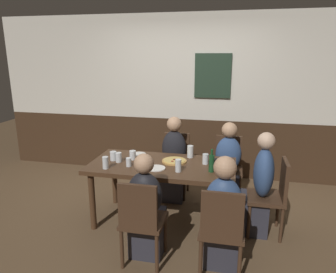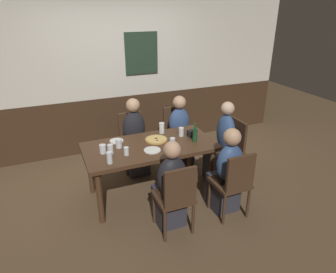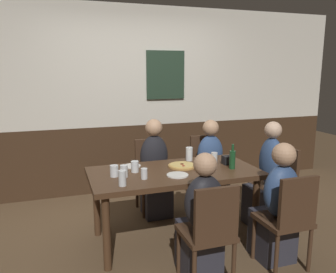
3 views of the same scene
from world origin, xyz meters
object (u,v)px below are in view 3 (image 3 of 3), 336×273
(chair_mid_near, at_px, (210,230))
(pint_glass_pale, at_px, (204,168))
(beer_glass_half, at_px, (135,167))
(person_mid_near, at_px, (201,225))
(tumbler_short, at_px, (214,158))
(person_mid_far, at_px, (155,175))
(plate_white_small, at_px, (132,166))
(chair_right_far, at_px, (206,165))
(beer_bottle_green, at_px, (232,159))
(tumbler_water, at_px, (114,172))
(plate_white_large, at_px, (177,175))
(person_right_far, at_px, (211,170))
(pint_glass_stout, at_px, (144,174))
(chair_right_near, at_px, (289,217))
(condiment_caddy, at_px, (228,160))
(chair_head_east, at_px, (279,181))
(pint_glass_amber, at_px, (189,155))
(pizza, at_px, (182,166))
(beer_glass_tall, at_px, (124,172))
(dining_table, at_px, (174,179))
(person_right_near, at_px, (277,211))
(highball_clear, at_px, (122,179))
(person_head_east, at_px, (267,182))
(chair_mid_far, at_px, (152,171))

(chair_mid_near, height_order, pint_glass_pale, same)
(beer_glass_half, bearing_deg, person_mid_near, -62.78)
(pint_glass_pale, distance_m, tumbler_short, 0.41)
(person_mid_far, height_order, plate_white_small, person_mid_far)
(chair_right_far, xyz_separation_m, beer_bottle_green, (-0.16, -0.96, 0.34))
(person_mid_near, height_order, tumbler_water, person_mid_near)
(person_mid_far, relative_size, plate_white_large, 5.57)
(person_right_far, height_order, pint_glass_stout, person_right_far)
(beer_bottle_green, distance_m, plate_white_large, 0.62)
(beer_glass_half, distance_m, plate_white_large, 0.44)
(chair_right_near, xyz_separation_m, pint_glass_stout, (-1.10, 0.68, 0.29))
(pint_glass_stout, distance_m, condiment_caddy, 0.99)
(chair_right_far, height_order, plate_white_large, chair_right_far)
(chair_mid_near, bearing_deg, chair_head_east, 33.56)
(person_mid_near, relative_size, pint_glass_amber, 7.29)
(person_right_far, bearing_deg, pizza, -137.34)
(chair_head_east, height_order, condiment_caddy, chair_head_east)
(person_right_far, bearing_deg, person_mid_far, 179.88)
(chair_head_east, bearing_deg, plate_white_large, -172.56)
(person_right_far, bearing_deg, beer_glass_tall, -150.43)
(beer_glass_half, bearing_deg, beer_bottle_green, -11.99)
(dining_table, height_order, chair_right_far, chair_right_far)
(person_right_near, relative_size, pint_glass_pale, 8.05)
(chair_right_near, xyz_separation_m, beer_glass_tall, (-1.26, 0.79, 0.29))
(highball_clear, xyz_separation_m, beer_bottle_green, (1.16, 0.16, 0.04))
(person_mid_far, height_order, highball_clear, person_mid_far)
(dining_table, relative_size, person_right_far, 1.51)
(person_head_east, distance_m, tumbler_water, 1.73)
(chair_right_far, distance_m, pint_glass_amber, 0.76)
(plate_white_small, bearing_deg, person_right_near, -40.37)
(person_right_near, xyz_separation_m, tumbler_water, (-1.35, 0.67, 0.31))
(person_mid_near, relative_size, beer_glass_half, 9.88)
(dining_table, bearing_deg, person_mid_near, -90.00)
(chair_mid_near, distance_m, person_mid_near, 0.17)
(person_head_east, distance_m, person_mid_near, 1.29)
(chair_mid_near, height_order, person_right_near, person_right_near)
(person_head_east, xyz_separation_m, beer_glass_tall, (-1.62, -0.04, 0.29))
(person_head_east, height_order, tumbler_water, person_head_east)
(person_right_far, relative_size, beer_glass_tall, 9.72)
(chair_mid_near, height_order, beer_glass_tall, chair_mid_near)
(chair_mid_near, bearing_deg, chair_right_far, 66.04)
(person_head_east, height_order, person_mid_near, person_head_east)
(condiment_caddy, bearing_deg, dining_table, -176.47)
(dining_table, relative_size, chair_right_near, 1.92)
(person_mid_near, bearing_deg, tumbler_short, 57.62)
(dining_table, xyz_separation_m, condiment_caddy, (0.62, 0.04, 0.13))
(person_mid_far, bearing_deg, pint_glass_pale, -75.30)
(pint_glass_pale, xyz_separation_m, beer_bottle_green, (0.35, 0.08, 0.04))
(chair_right_far, height_order, person_right_far, person_right_far)
(chair_right_near, bearing_deg, chair_mid_far, 113.96)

